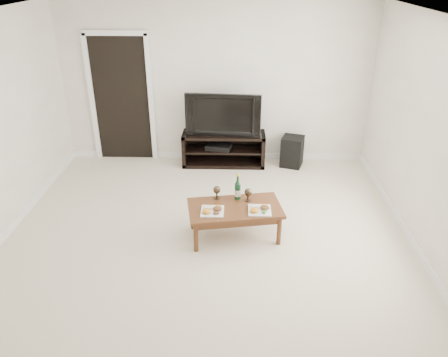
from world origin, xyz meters
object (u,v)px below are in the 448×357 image
(television, at_px, (224,113))
(coffee_table, at_px, (235,222))
(media_console, at_px, (224,149))
(subwoofer, at_px, (292,151))

(television, xyz_separation_m, coffee_table, (0.20, -2.15, -0.69))
(media_console, bearing_deg, coffee_table, -84.61)
(subwoofer, distance_m, coffee_table, 2.33)
(media_console, bearing_deg, television, 0.00)
(subwoofer, xyz_separation_m, coffee_table, (-0.93, -2.14, -0.04))
(television, xyz_separation_m, subwoofer, (1.14, -0.02, -0.64))
(television, relative_size, coffee_table, 1.07)
(television, distance_m, coffee_table, 2.27)
(media_console, height_order, coffee_table, media_console)
(coffee_table, bearing_deg, media_console, 95.39)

